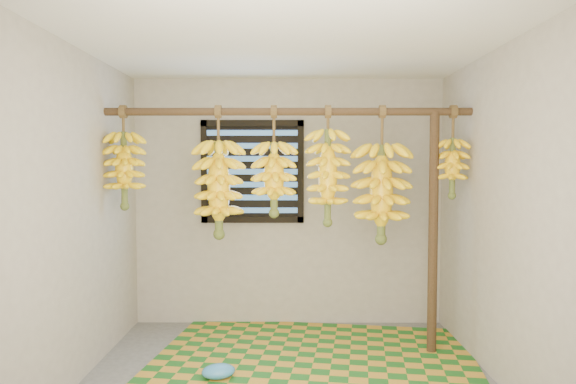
{
  "coord_description": "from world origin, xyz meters",
  "views": [
    {
      "loc": [
        0.01,
        -3.52,
        1.56
      ],
      "look_at": [
        0.0,
        0.55,
        1.35
      ],
      "focal_mm": 32.0,
      "sensor_mm": 36.0,
      "label": 1
    }
  ],
  "objects_px": {
    "support_post": "(433,233)",
    "banana_bunch_e": "(381,193)",
    "banana_bunch_a": "(124,170)",
    "banana_bunch_f": "(452,168)",
    "banana_bunch_d": "(328,177)",
    "plastic_bag": "(218,371)",
    "banana_bunch_c": "(274,179)",
    "woven_mat": "(313,363)",
    "banana_bunch_b": "(219,189)"
  },
  "relations": [
    {
      "from": "support_post",
      "to": "banana_bunch_d",
      "type": "relative_size",
      "value": 2.04
    },
    {
      "from": "support_post",
      "to": "banana_bunch_e",
      "type": "xyz_separation_m",
      "value": [
        -0.43,
        -0.0,
        0.33
      ]
    },
    {
      "from": "banana_bunch_c",
      "to": "banana_bunch_e",
      "type": "bearing_deg",
      "value": -0.0
    },
    {
      "from": "support_post",
      "to": "banana_bunch_b",
      "type": "distance_m",
      "value": 1.81
    },
    {
      "from": "woven_mat",
      "to": "banana_bunch_f",
      "type": "relative_size",
      "value": 3.38
    },
    {
      "from": "support_post",
      "to": "banana_bunch_e",
      "type": "relative_size",
      "value": 1.79
    },
    {
      "from": "banana_bunch_b",
      "to": "banana_bunch_a",
      "type": "bearing_deg",
      "value": -180.0
    },
    {
      "from": "support_post",
      "to": "banana_bunch_b",
      "type": "bearing_deg",
      "value": 180.0
    },
    {
      "from": "banana_bunch_b",
      "to": "support_post",
      "type": "bearing_deg",
      "value": 0.0
    },
    {
      "from": "banana_bunch_e",
      "to": "banana_bunch_c",
      "type": "bearing_deg",
      "value": 180.0
    },
    {
      "from": "plastic_bag",
      "to": "banana_bunch_c",
      "type": "xyz_separation_m",
      "value": [
        0.39,
        0.56,
        1.39
      ]
    },
    {
      "from": "plastic_bag",
      "to": "banana_bunch_d",
      "type": "bearing_deg",
      "value": 33.7
    },
    {
      "from": "banana_bunch_a",
      "to": "banana_bunch_e",
      "type": "height_order",
      "value": "same"
    },
    {
      "from": "woven_mat",
      "to": "banana_bunch_c",
      "type": "height_order",
      "value": "banana_bunch_c"
    },
    {
      "from": "banana_bunch_b",
      "to": "banana_bunch_c",
      "type": "height_order",
      "value": "same"
    },
    {
      "from": "banana_bunch_f",
      "to": "banana_bunch_d",
      "type": "bearing_deg",
      "value": -180.0
    },
    {
      "from": "plastic_bag",
      "to": "support_post",
      "type": "bearing_deg",
      "value": 18.03
    },
    {
      "from": "banana_bunch_b",
      "to": "banana_bunch_c",
      "type": "bearing_deg",
      "value": 0.0
    },
    {
      "from": "plastic_bag",
      "to": "banana_bunch_c",
      "type": "height_order",
      "value": "banana_bunch_c"
    },
    {
      "from": "banana_bunch_d",
      "to": "banana_bunch_e",
      "type": "height_order",
      "value": "same"
    },
    {
      "from": "woven_mat",
      "to": "banana_bunch_d",
      "type": "bearing_deg",
      "value": 63.96
    },
    {
      "from": "banana_bunch_a",
      "to": "banana_bunch_d",
      "type": "height_order",
      "value": "same"
    },
    {
      "from": "banana_bunch_f",
      "to": "banana_bunch_a",
      "type": "bearing_deg",
      "value": -180.0
    },
    {
      "from": "banana_bunch_a",
      "to": "banana_bunch_f",
      "type": "bearing_deg",
      "value": 0.0
    },
    {
      "from": "support_post",
      "to": "banana_bunch_f",
      "type": "height_order",
      "value": "banana_bunch_f"
    },
    {
      "from": "banana_bunch_a",
      "to": "banana_bunch_d",
      "type": "bearing_deg",
      "value": 0.0
    },
    {
      "from": "woven_mat",
      "to": "banana_bunch_e",
      "type": "relative_size",
      "value": 2.29
    },
    {
      "from": "banana_bunch_a",
      "to": "banana_bunch_e",
      "type": "relative_size",
      "value": 0.76
    },
    {
      "from": "woven_mat",
      "to": "banana_bunch_e",
      "type": "xyz_separation_m",
      "value": [
        0.57,
        0.26,
        1.33
      ]
    },
    {
      "from": "woven_mat",
      "to": "banana_bunch_f",
      "type": "distance_m",
      "value": 1.94
    },
    {
      "from": "plastic_bag",
      "to": "banana_bunch_c",
      "type": "relative_size",
      "value": 0.28
    },
    {
      "from": "plastic_bag",
      "to": "banana_bunch_a",
      "type": "xyz_separation_m",
      "value": [
        -0.84,
        0.56,
        1.46
      ]
    },
    {
      "from": "support_post",
      "to": "banana_bunch_a",
      "type": "bearing_deg",
      "value": -180.0
    },
    {
      "from": "banana_bunch_d",
      "to": "banana_bunch_f",
      "type": "xyz_separation_m",
      "value": [
        1.02,
        0.0,
        0.08
      ]
    },
    {
      "from": "woven_mat",
      "to": "banana_bunch_f",
      "type": "height_order",
      "value": "banana_bunch_f"
    },
    {
      "from": "banana_bunch_a",
      "to": "banana_bunch_f",
      "type": "relative_size",
      "value": 1.12
    },
    {
      "from": "banana_bunch_b",
      "to": "banana_bunch_f",
      "type": "xyz_separation_m",
      "value": [
        1.92,
        0.0,
        0.18
      ]
    },
    {
      "from": "support_post",
      "to": "banana_bunch_f",
      "type": "distance_m",
      "value": 0.56
    },
    {
      "from": "banana_bunch_c",
      "to": "banana_bunch_b",
      "type": "bearing_deg",
      "value": 180.0
    },
    {
      "from": "plastic_bag",
      "to": "banana_bunch_f",
      "type": "distance_m",
      "value": 2.44
    },
    {
      "from": "banana_bunch_c",
      "to": "banana_bunch_f",
      "type": "relative_size",
      "value": 1.19
    },
    {
      "from": "banana_bunch_c",
      "to": "banana_bunch_e",
      "type": "height_order",
      "value": "same"
    },
    {
      "from": "plastic_bag",
      "to": "banana_bunch_b",
      "type": "xyz_separation_m",
      "value": [
        -0.07,
        0.56,
        1.3
      ]
    },
    {
      "from": "support_post",
      "to": "banana_bunch_a",
      "type": "height_order",
      "value": "banana_bunch_a"
    },
    {
      "from": "woven_mat",
      "to": "banana_bunch_a",
      "type": "height_order",
      "value": "banana_bunch_a"
    },
    {
      "from": "banana_bunch_b",
      "to": "banana_bunch_e",
      "type": "distance_m",
      "value": 1.34
    },
    {
      "from": "banana_bunch_f",
      "to": "banana_bunch_c",
      "type": "bearing_deg",
      "value": -180.0
    },
    {
      "from": "banana_bunch_d",
      "to": "banana_bunch_f",
      "type": "relative_size",
      "value": 1.29
    },
    {
      "from": "support_post",
      "to": "banana_bunch_e",
      "type": "bearing_deg",
      "value": -180.0
    },
    {
      "from": "plastic_bag",
      "to": "banana_bunch_d",
      "type": "xyz_separation_m",
      "value": [
        0.83,
        0.56,
        1.4
      ]
    }
  ]
}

